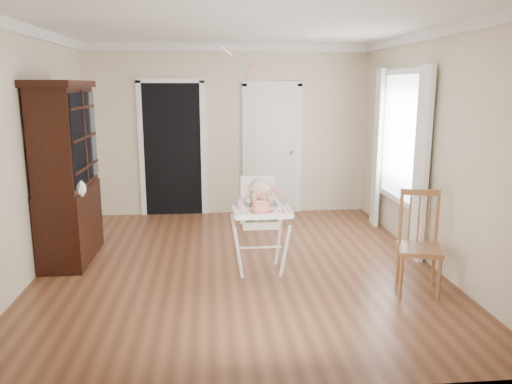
{
  "coord_description": "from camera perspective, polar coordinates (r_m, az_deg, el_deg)",
  "views": [
    {
      "loc": [
        -0.31,
        -5.53,
        2.07
      ],
      "look_at": [
        0.18,
        -0.3,
        0.94
      ],
      "focal_mm": 35.0,
      "sensor_mm": 36.0,
      "label": 1
    }
  ],
  "objects": [
    {
      "name": "dining_chair",
      "position": [
        5.32,
        18.13,
        -5.86
      ],
      "size": [
        0.52,
        0.52,
        1.03
      ],
      "rotation": [
        0.0,
        0.0,
        -0.28
      ],
      "color": "brown",
      "rests_on": "floor"
    },
    {
      "name": "baby",
      "position": [
        5.52,
        0.41,
        -1.0
      ],
      "size": [
        0.3,
        0.23,
        0.45
      ],
      "rotation": [
        0.0,
        0.0,
        0.01
      ],
      "color": "beige",
      "rests_on": "high_chair"
    },
    {
      "name": "cake",
      "position": [
        5.25,
        0.58,
        -1.73
      ],
      "size": [
        0.24,
        0.24,
        0.11
      ],
      "color": "silver",
      "rests_on": "high_chair"
    },
    {
      "name": "sippy_cup",
      "position": [
        5.38,
        -1.87,
        -1.24
      ],
      "size": [
        0.07,
        0.07,
        0.16
      ],
      "rotation": [
        0.0,
        0.0,
        0.01
      ],
      "color": "pink",
      "rests_on": "high_chair"
    },
    {
      "name": "floor",
      "position": [
        5.91,
        -2.02,
        -8.37
      ],
      "size": [
        5.0,
        5.0,
        0.0
      ],
      "primitive_type": "plane",
      "color": "#56301D",
      "rests_on": "ground"
    },
    {
      "name": "wall_left",
      "position": [
        5.9,
        -24.55,
        4.04
      ],
      "size": [
        0.0,
        5.0,
        5.0
      ],
      "primitive_type": "plane",
      "rotation": [
        1.57,
        0.0,
        1.57
      ],
      "color": "beige",
      "rests_on": "floor"
    },
    {
      "name": "high_chair",
      "position": [
        5.53,
        0.42,
        -2.49
      ],
      "size": [
        0.64,
        0.77,
        1.09
      ],
      "rotation": [
        0.0,
        0.0,
        0.01
      ],
      "color": "white",
      "rests_on": "floor"
    },
    {
      "name": "doorway",
      "position": [
        8.09,
        -9.53,
        5.15
      ],
      "size": [
        1.06,
        0.05,
        2.22
      ],
      "color": "black",
      "rests_on": "wall_back"
    },
    {
      "name": "crown_molding",
      "position": [
        5.57,
        -2.24,
        18.01
      ],
      "size": [
        4.5,
        5.0,
        0.12
      ],
      "primitive_type": null,
      "color": "white",
      "rests_on": "ceiling"
    },
    {
      "name": "ceiling",
      "position": [
        5.57,
        -2.24,
        18.62
      ],
      "size": [
        5.0,
        5.0,
        0.0
      ],
      "primitive_type": "plane",
      "rotation": [
        3.14,
        0.0,
        0.0
      ],
      "color": "white",
      "rests_on": "wall_back"
    },
    {
      "name": "closet_door",
      "position": [
        8.13,
        1.84,
        4.75
      ],
      "size": [
        0.96,
        0.09,
        2.13
      ],
      "color": "white",
      "rests_on": "wall_back"
    },
    {
      "name": "streamer",
      "position": [
        5.65,
        -3.49,
        15.8
      ],
      "size": [
        0.14,
        0.48,
        0.15
      ],
      "primitive_type": null,
      "rotation": [
        0.26,
        0.0,
        0.22
      ],
      "color": "pink",
      "rests_on": "ceiling"
    },
    {
      "name": "window_right",
      "position": [
        6.85,
        16.07,
        5.1
      ],
      "size": [
        0.13,
        1.84,
        2.3
      ],
      "color": "white",
      "rests_on": "wall_right"
    },
    {
      "name": "wall_right",
      "position": [
        6.13,
        19.43,
        4.71
      ],
      "size": [
        0.0,
        5.0,
        5.0
      ],
      "primitive_type": "plane",
      "rotation": [
        1.57,
        0.0,
        -1.57
      ],
      "color": "beige",
      "rests_on": "floor"
    },
    {
      "name": "wall_back",
      "position": [
        8.07,
        -3.15,
        7.0
      ],
      "size": [
        4.5,
        0.0,
        4.5
      ],
      "primitive_type": "plane",
      "rotation": [
        1.57,
        0.0,
        0.0
      ],
      "color": "beige",
      "rests_on": "floor"
    },
    {
      "name": "china_cabinet",
      "position": [
        6.27,
        -20.8,
        2.09
      ],
      "size": [
        0.56,
        1.26,
        2.12
      ],
      "color": "black",
      "rests_on": "floor"
    }
  ]
}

